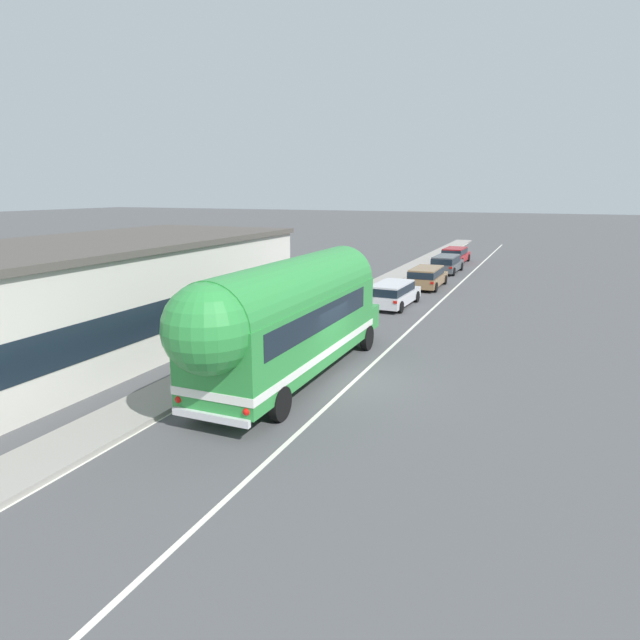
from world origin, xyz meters
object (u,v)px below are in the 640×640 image
at_px(painted_bus, 287,316).
at_px(car_lead, 393,293).
at_px(car_fourth, 455,254).
at_px(car_second, 427,276).
at_px(car_third, 446,263).

xyz_separation_m(painted_bus, car_lead, (-0.18, 13.30, -1.51)).
height_order(painted_bus, car_fourth, painted_bus).
bearing_deg(car_second, car_fourth, 91.99).
height_order(painted_bus, car_second, painted_bus).
xyz_separation_m(car_third, car_fourth, (-0.40, 6.21, -0.01)).
relative_size(painted_bus, car_third, 2.60).
xyz_separation_m(car_lead, car_third, (0.32, 14.04, -0.00)).
bearing_deg(car_fourth, painted_bus, -89.57).
relative_size(car_second, car_fourth, 1.01).
relative_size(car_lead, car_third, 1.00).
height_order(car_second, car_fourth, same).
bearing_deg(painted_bus, car_third, 89.70).
distance_m(painted_bus, car_fourth, 33.58).
distance_m(painted_bus, car_second, 20.08).
xyz_separation_m(painted_bus, car_fourth, (-0.25, 33.55, -1.51)).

